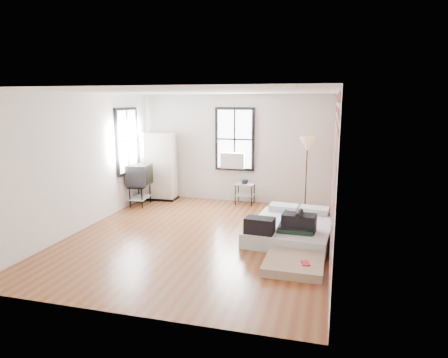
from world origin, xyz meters
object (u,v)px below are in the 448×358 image
(mattress_bare, at_px, (296,249))
(wardrobe, at_px, (159,167))
(mattress_main, at_px, (291,227))
(tv_stand, at_px, (140,176))
(side_table, at_px, (245,188))
(floor_lamp, at_px, (307,147))

(mattress_bare, bearing_deg, wardrobe, 142.57)
(mattress_main, relative_size, wardrobe, 1.23)
(wardrobe, distance_m, tv_stand, 0.78)
(mattress_bare, xyz_separation_m, tv_stand, (-4.15, 2.39, 0.64))
(side_table, bearing_deg, floor_lamp, -2.61)
(wardrobe, xyz_separation_m, side_table, (2.34, 0.07, -0.47))
(mattress_main, xyz_separation_m, side_table, (-1.41, 2.21, 0.24))
(mattress_main, height_order, mattress_bare, mattress_main)
(floor_lamp, bearing_deg, wardrobe, 180.00)
(mattress_main, xyz_separation_m, tv_stand, (-3.96, 1.40, 0.57))
(wardrobe, relative_size, side_table, 2.82)
(wardrobe, bearing_deg, mattress_main, -32.16)
(mattress_bare, relative_size, wardrobe, 1.00)
(mattress_main, relative_size, side_table, 3.46)
(tv_stand, bearing_deg, mattress_main, -26.44)
(mattress_main, xyz_separation_m, mattress_bare, (0.19, -0.98, -0.07))
(side_table, height_order, floor_lamp, floor_lamp)
(side_table, distance_m, floor_lamp, 1.89)
(mattress_main, distance_m, wardrobe, 4.37)
(wardrobe, bearing_deg, floor_lamp, -2.39)
(mattress_bare, xyz_separation_m, floor_lamp, (-0.06, 3.12, 1.41))
(side_table, relative_size, floor_lamp, 0.36)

